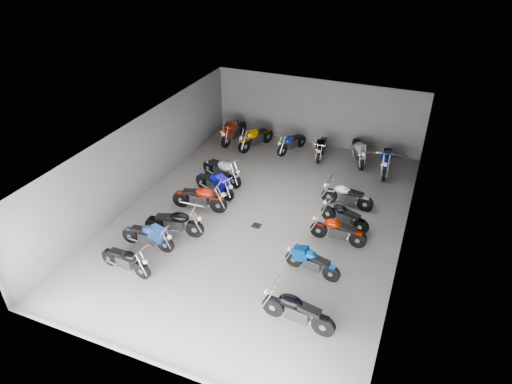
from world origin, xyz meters
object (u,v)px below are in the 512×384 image
motorcycle_right_f (347,196)px  drain_grate (256,226)px  motorcycle_left_a (126,260)px  motorcycle_right_a (297,310)px  motorcycle_back_d (322,147)px  motorcycle_back_c (291,143)px  motorcycle_back_f (386,161)px  motorcycle_left_e (215,184)px  motorcycle_back_b (255,137)px  motorcycle_right_c (312,262)px  motorcycle_back_e (359,151)px  motorcycle_left_b (148,236)px  motorcycle_right_e (344,216)px  motorcycle_back_a (234,131)px  motorcycle_left_d (200,198)px  motorcycle_left_c (175,223)px  motorcycle_left_f (222,170)px  motorcycle_right_d (338,230)px

motorcycle_right_f → drain_grate: bearing=134.3°
motorcycle_left_a → motorcycle_right_a: size_ratio=0.89×
drain_grate → motorcycle_back_d: size_ratio=0.16×
motorcycle_back_c → motorcycle_back_d: 1.45m
motorcycle_right_a → motorcycle_back_f: (0.88, 9.67, 0.05)m
motorcycle_left_e → motorcycle_right_f: motorcycle_left_e is taller
motorcycle_back_b → motorcycle_left_a: bearing=109.3°
motorcycle_right_c → motorcycle_back_f: (1.10, 7.50, 0.12)m
motorcycle_left_a → motorcycle_right_c: 5.80m
motorcycle_back_c → motorcycle_back_e: (3.11, 0.19, 0.08)m
motorcycle_back_d → motorcycle_back_f: motorcycle_back_f is taller
motorcycle_left_b → motorcycle_right_c: motorcycle_left_b is taller
motorcycle_left_a → motorcycle_back_b: motorcycle_back_b is taller
motorcycle_right_f → motorcycle_back_d: bearing=29.9°
motorcycle_right_e → motorcycle_back_b: bearing=64.6°
motorcycle_back_d → motorcycle_back_a: bearing=-4.9°
motorcycle_right_c → motorcycle_back_a: 10.08m
motorcycle_back_a → motorcycle_left_d: bearing=106.7°
motorcycle_left_c → motorcycle_left_b: bearing=-37.9°
motorcycle_left_b → motorcycle_back_a: bearing=-175.2°
motorcycle_back_e → motorcycle_left_a: bearing=41.9°
drain_grate → motorcycle_left_e: 2.76m
drain_grate → motorcycle_left_c: 2.93m
motorcycle_left_b → motorcycle_back_e: size_ratio=0.90×
motorcycle_left_d → motorcycle_back_d: bearing=146.5°
motorcycle_left_f → motorcycle_right_e: 5.57m
motorcycle_back_a → motorcycle_back_b: size_ratio=1.09×
motorcycle_right_c → motorcycle_back_d: size_ratio=0.92×
motorcycle_right_d → motorcycle_right_e: size_ratio=1.07×
motorcycle_right_a → motorcycle_right_c: 2.19m
motorcycle_right_f → motorcycle_back_c: motorcycle_right_f is taller
motorcycle_right_d → motorcycle_back_d: bearing=22.2°
motorcycle_right_c → motorcycle_back_b: bearing=43.1°
motorcycle_right_e → motorcycle_left_c: bearing=133.1°
motorcycle_left_d → motorcycle_right_f: motorcycle_left_d is taller
motorcycle_right_e → motorcycle_back_b: motorcycle_back_b is taller
motorcycle_left_d → motorcycle_left_f: motorcycle_left_f is taller
motorcycle_left_e → motorcycle_right_d: size_ratio=1.00×
drain_grate → motorcycle_back_f: 6.89m
motorcycle_left_b → motorcycle_right_c: (5.43, 0.84, -0.03)m
motorcycle_left_b → motorcycle_left_c: (0.46, 0.96, 0.03)m
motorcycle_left_f → motorcycle_back_c: bearing=176.8°
motorcycle_left_d → motorcycle_back_c: 6.20m
motorcycle_right_a → motorcycle_back_d: bearing=17.4°
motorcycle_right_d → motorcycle_back_c: bearing=33.5°
motorcycle_left_c → motorcycle_right_c: 4.97m
drain_grate → motorcycle_right_f: motorcycle_right_f is taller
motorcycle_right_e → motorcycle_back_e: 5.20m
motorcycle_left_f → motorcycle_back_d: (3.23, 3.81, -0.05)m
motorcycle_left_f → motorcycle_back_a: bearing=-140.1°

